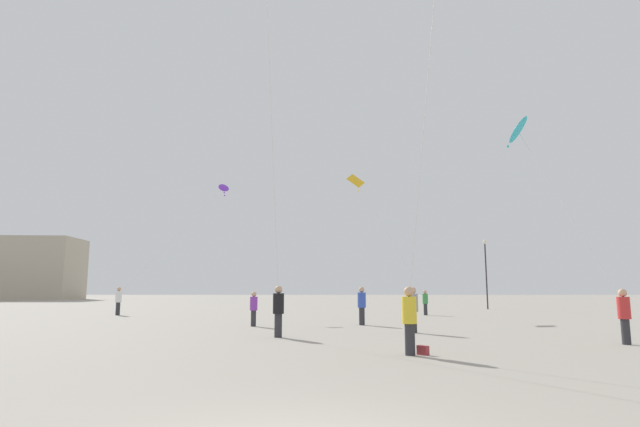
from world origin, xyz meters
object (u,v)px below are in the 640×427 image
at_px(person_in_white, 118,300).
at_px(kite_violet_diamond, 221,190).
at_px(person_in_grey, 413,308).
at_px(person_in_red, 624,314).
at_px(handbag_beside_flyer, 423,350).
at_px(person_in_purple, 254,307).
at_px(person_in_black, 278,309).
at_px(person_in_green, 425,301).
at_px(lamppost_east, 486,264).
at_px(person_in_yellow, 409,317).
at_px(kite_amber_delta, 357,183).
at_px(kite_cyan_diamond, 517,130).
at_px(person_in_blue, 362,304).

xyz_separation_m(person_in_white, kite_violet_diamond, (6.73, -0.54, 7.26)).
distance_m(person_in_white, person_in_grey, 21.90).
xyz_separation_m(person_in_red, handbag_beside_flyer, (-6.80, -2.59, -0.82)).
distance_m(person_in_red, person_in_purple, 14.85).
bearing_deg(person_in_black, person_in_red, -91.15).
bearing_deg(person_in_white, person_in_purple, -98.76).
bearing_deg(person_in_red, person_in_green, -55.81).
distance_m(person_in_green, kite_violet_diamond, 15.48).
bearing_deg(lamppost_east, person_in_yellow, -110.69).
distance_m(person_in_purple, lamppost_east, 26.88).
xyz_separation_m(person_in_yellow, kite_amber_delta, (0.05, 21.87, 8.21)).
relative_size(person_in_white, kite_cyan_diamond, 0.25).
height_order(person_in_yellow, lamppost_east, lamppost_east).
relative_size(person_in_blue, person_in_purple, 1.14).
relative_size(person_in_grey, person_in_blue, 0.98).
bearing_deg(kite_violet_diamond, kite_amber_delta, 11.99).
relative_size(person_in_yellow, kite_amber_delta, 0.21).
distance_m(person_in_yellow, kite_cyan_diamond, 10.80).
bearing_deg(handbag_beside_flyer, person_in_green, 78.90).
bearing_deg(handbag_beside_flyer, person_in_red, 20.83).
distance_m(kite_violet_diamond, handbag_beside_flyer, 23.45).
distance_m(person_in_green, lamppost_east, 12.80).
bearing_deg(person_in_grey, lamppost_east, -53.22).
xyz_separation_m(person_in_red, person_in_black, (-11.05, 2.26, 0.06)).
relative_size(person_in_grey, kite_violet_diamond, 0.24).
height_order(person_in_black, kite_violet_diamond, kite_violet_diamond).
xyz_separation_m(person_in_white, kite_cyan_diamond, (21.39, -14.34, 7.01)).
bearing_deg(person_in_yellow, kite_amber_delta, 36.42).
xyz_separation_m(person_in_red, lamppost_east, (4.49, 28.13, 2.95)).
distance_m(person_in_black, lamppost_east, 30.32).
bearing_deg(person_in_grey, handbag_beside_flyer, 142.59).
height_order(person_in_green, kite_violet_diamond, kite_violet_diamond).
distance_m(person_in_yellow, person_in_white, 25.92).
xyz_separation_m(person_in_white, person_in_blue, (15.47, -9.17, -0.01)).
xyz_separation_m(person_in_black, kite_violet_diamond, (-5.30, 14.96, 7.27)).
height_order(kite_violet_diamond, kite_amber_delta, kite_amber_delta).
bearing_deg(person_in_black, kite_amber_delta, -2.70).
bearing_deg(person_in_purple, person_in_blue, -70.87).
bearing_deg(person_in_yellow, person_in_blue, 38.91).
height_order(person_in_red, handbag_beside_flyer, person_in_red).
bearing_deg(person_in_green, lamppost_east, -121.99).
xyz_separation_m(kite_violet_diamond, kite_cyan_diamond, (14.66, -13.80, -0.25)).
bearing_deg(person_in_black, person_in_purple, 27.32).
xyz_separation_m(person_in_white, handbag_beside_flyer, (16.28, -20.35, -0.89)).
xyz_separation_m(person_in_red, kite_cyan_diamond, (-1.69, 3.42, 7.08)).
distance_m(person_in_blue, kite_cyan_diamond, 10.54).
bearing_deg(kite_violet_diamond, kite_cyan_diamond, -43.28).
relative_size(person_in_grey, handbag_beside_flyer, 5.58).
xyz_separation_m(person_in_red, person_in_white, (-23.08, 17.76, 0.07)).
relative_size(person_in_yellow, handbag_beside_flyer, 5.54).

